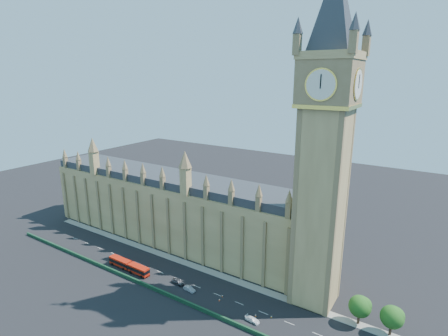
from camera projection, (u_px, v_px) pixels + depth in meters
The scene contains 15 objects.
ground at pixel (187, 283), 115.19m from camera, with size 400.00×400.00×0.00m, color black.
palace_westminster at pixel (172, 208), 142.62m from camera, with size 120.00×20.00×28.00m.
elizabeth_tower at pixel (327, 121), 92.74m from camera, with size 20.59×20.59×105.00m.
bridge_parapet at pixel (169, 295), 107.72m from camera, with size 160.00×0.60×1.20m, color #1E4C2D.
kerb_north at pixel (204, 269), 122.89m from camera, with size 160.00×3.00×0.16m, color gray.
tree_east_near at pixel (361, 306), 94.61m from camera, with size 6.00×6.00×8.50m.
tree_east_far at pixel (393, 317), 90.43m from camera, with size 6.00×6.00×8.50m.
red_bus at pixel (129, 266), 122.38m from camera, with size 18.00×3.07×3.05m.
car_grey at pixel (178, 282), 114.26m from camera, with size 1.91×4.74×1.61m, color #3F4146.
car_silver at pixel (189, 289), 110.58m from camera, with size 1.46×4.19×1.38m, color #9C9EA4.
car_white at pixel (252, 320), 96.76m from camera, with size 1.75×4.31×1.25m, color white.
cone_a at pixel (222, 296), 107.66m from camera, with size 0.51×0.51×0.64m.
cone_b at pixel (271, 317), 98.41m from camera, with size 0.47×0.47×0.62m.
cone_c at pixel (219, 300), 105.79m from camera, with size 0.53×0.53×0.66m.
cone_d at pixel (256, 315), 98.88m from camera, with size 0.54×0.54×0.69m.
Camera 1 is at (65.31, -78.90, 66.05)m, focal length 28.00 mm.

